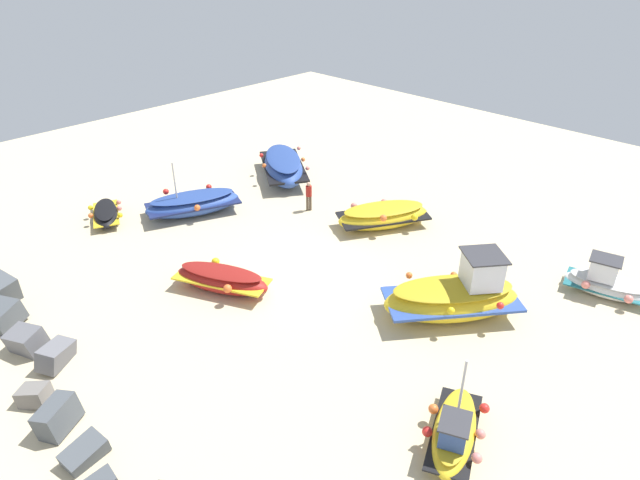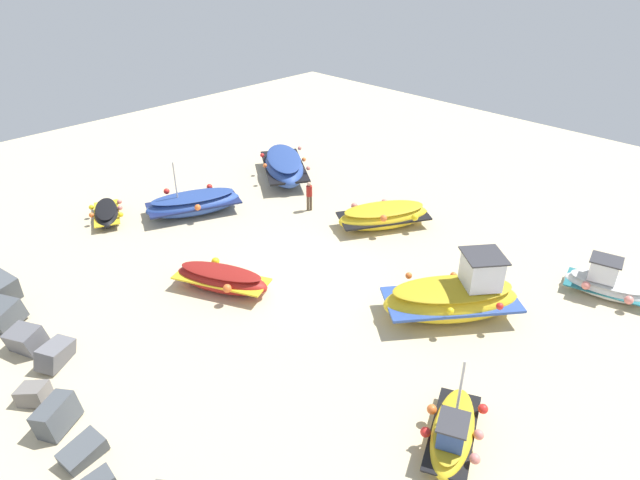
# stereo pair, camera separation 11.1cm
# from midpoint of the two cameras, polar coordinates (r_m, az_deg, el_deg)

# --- Properties ---
(ground_plane) EXTENTS (54.83, 54.83, 0.00)m
(ground_plane) POSITION_cam_midpoint_polar(r_m,az_deg,el_deg) (24.23, -1.75, -3.40)
(ground_plane) COLOR beige
(fishing_boat_0) EXTENTS (3.81, 5.36, 3.06)m
(fishing_boat_0) POSITION_cam_midpoint_polar(r_m,az_deg,el_deg) (29.74, -13.12, 3.71)
(fishing_boat_0) COLOR #2D4C9E
(fishing_boat_0) RESTS_ON ground_plane
(fishing_boat_1) EXTENTS (3.87, 4.97, 1.25)m
(fishing_boat_1) POSITION_cam_midpoint_polar(r_m,az_deg,el_deg) (27.84, 6.46, 2.51)
(fishing_boat_1) COLOR gold
(fishing_boat_1) RESTS_ON ground_plane
(fishing_boat_2) EXTENTS (4.96, 5.49, 2.69)m
(fishing_boat_2) POSITION_cam_midpoint_polar(r_m,az_deg,el_deg) (21.83, 13.62, -5.68)
(fishing_boat_2) COLOR gold
(fishing_boat_2) RESTS_ON ground_plane
(fishing_boat_3) EXTENTS (5.81, 4.94, 1.41)m
(fishing_boat_3) POSITION_cam_midpoint_polar(r_m,az_deg,el_deg) (33.34, -3.92, 7.63)
(fishing_boat_3) COLOR #2D4C9E
(fishing_boat_3) RESTS_ON ground_plane
(fishing_boat_4) EXTENTS (2.50, 3.63, 2.88)m
(fishing_boat_4) POSITION_cam_midpoint_polar(r_m,az_deg,el_deg) (17.34, 13.57, -18.65)
(fishing_boat_4) COLOR gold
(fishing_boat_4) RESTS_ON ground_plane
(fishing_boat_5) EXTENTS (4.35, 3.06, 1.03)m
(fishing_boat_5) POSITION_cam_midpoint_polar(r_m,az_deg,el_deg) (23.21, -10.27, -4.00)
(fishing_boat_5) COLOR maroon
(fishing_boat_5) RESTS_ON ground_plane
(fishing_boat_6) EXTENTS (3.64, 2.21, 1.67)m
(fishing_boat_6) POSITION_cam_midpoint_polar(r_m,az_deg,el_deg) (25.44, 27.49, -3.98)
(fishing_boat_6) COLOR white
(fishing_boat_6) RESTS_ON ground_plane
(fishing_boat_7) EXTENTS (3.32, 2.41, 0.76)m
(fishing_boat_7) POSITION_cam_midpoint_polar(r_m,az_deg,el_deg) (30.48, -21.38, 2.57)
(fishing_boat_7) COLOR black
(fishing_boat_7) RESTS_ON ground_plane
(person_walking) EXTENTS (0.32, 0.32, 1.63)m
(person_walking) POSITION_cam_midpoint_polar(r_m,az_deg,el_deg) (29.16, -1.28, 4.76)
(person_walking) COLOR brown
(person_walking) RESTS_ON ground_plane
(breakwater_rocks) EXTENTS (20.17, 2.93, 1.38)m
(breakwater_rocks) POSITION_cam_midpoint_polar(r_m,az_deg,el_deg) (20.82, -26.57, -12.08)
(breakwater_rocks) COLOR #4C5156
(breakwater_rocks) RESTS_ON ground_plane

